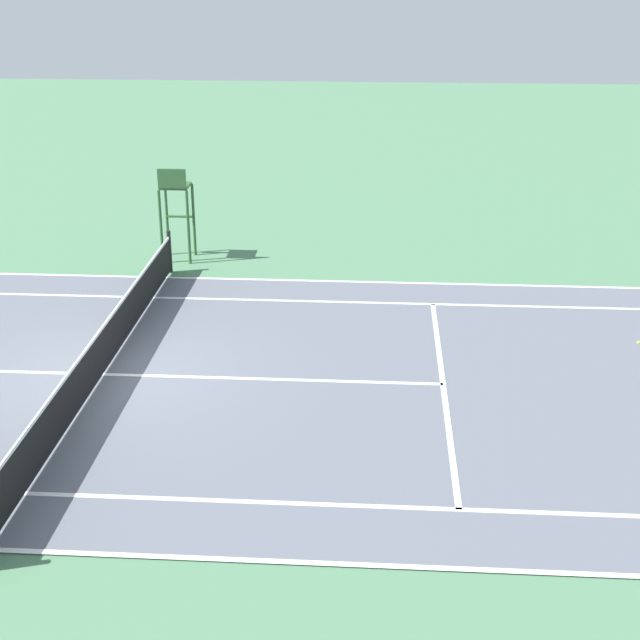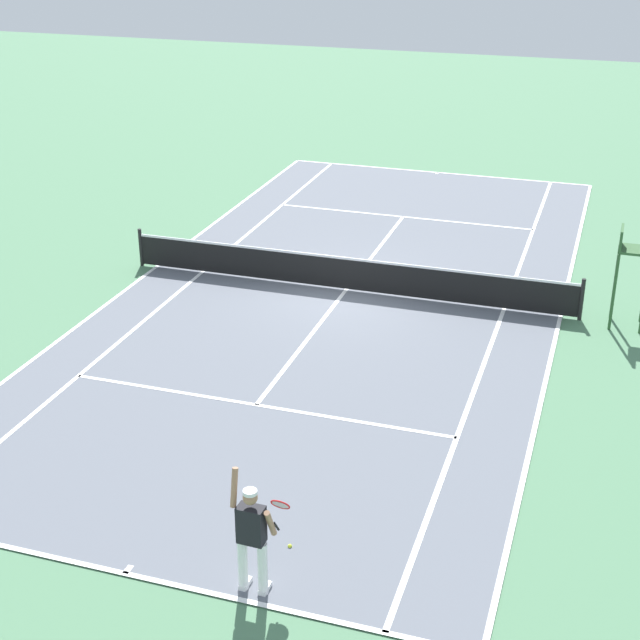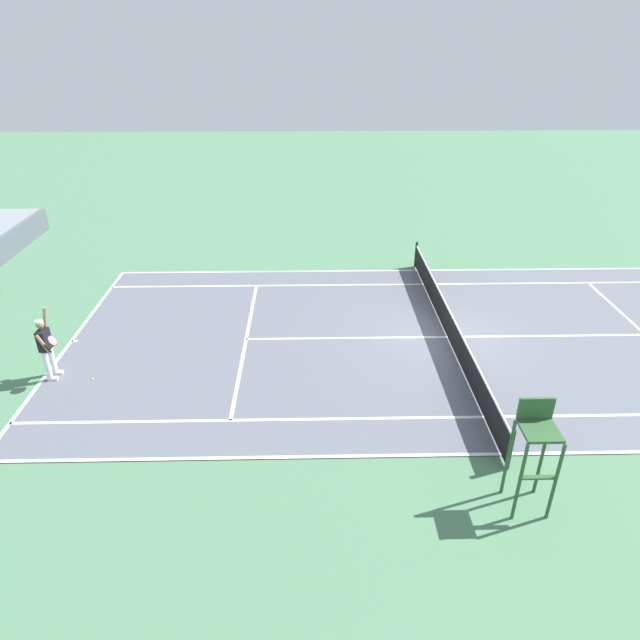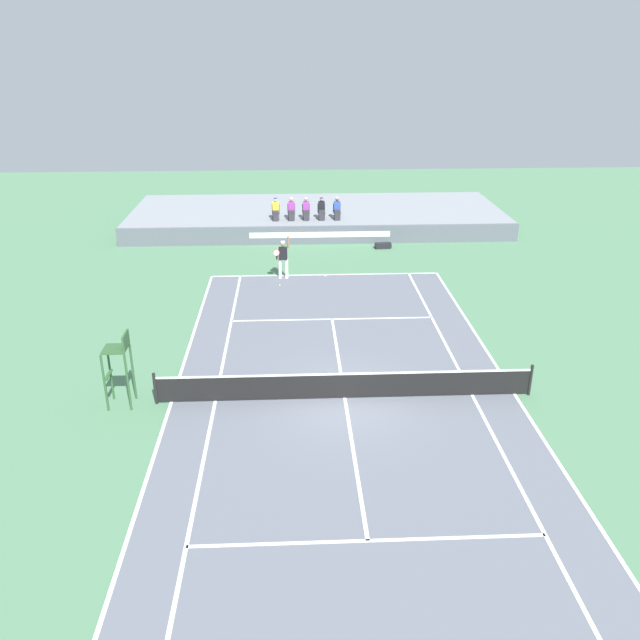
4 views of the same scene
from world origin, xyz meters
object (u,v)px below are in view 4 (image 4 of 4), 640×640
at_px(spectator_seated_1, 291,209).
at_px(spectator_seated_3, 322,209).
at_px(spectator_seated_2, 306,209).
at_px(tennis_player, 283,258).
at_px(tennis_ball, 280,285).
at_px(spectator_seated_0, 276,210).
at_px(equipment_bag, 383,246).
at_px(spectator_seated_4, 337,209).
at_px(umpire_chair, 119,360).

distance_m(spectator_seated_1, spectator_seated_3, 1.74).
relative_size(spectator_seated_2, tennis_player, 0.61).
relative_size(spectator_seated_3, tennis_ball, 18.60).
bearing_deg(spectator_seated_0, equipment_bag, -23.46).
xyz_separation_m(spectator_seated_4, umpire_chair, (-7.99, -18.73, -0.06)).
bearing_deg(equipment_bag, tennis_ball, -134.64).
relative_size(tennis_player, tennis_ball, 30.63).
xyz_separation_m(spectator_seated_1, spectator_seated_3, (1.74, 0.00, 0.00)).
relative_size(spectator_seated_2, spectator_seated_3, 1.00).
height_order(spectator_seated_0, spectator_seated_2, same).
relative_size(tennis_ball, equipment_bag, 0.07).
bearing_deg(spectator_seated_1, spectator_seated_4, 0.00).
bearing_deg(spectator_seated_1, tennis_ball, -94.25).
bearing_deg(tennis_player, spectator_seated_1, 86.38).
height_order(spectator_seated_0, spectator_seated_3, same).
bearing_deg(tennis_player, spectator_seated_4, 66.55).
relative_size(spectator_seated_1, tennis_player, 0.61).
xyz_separation_m(spectator_seated_3, tennis_ball, (-2.35, -8.24, -1.58)).
height_order(spectator_seated_3, tennis_player, spectator_seated_3).
xyz_separation_m(tennis_player, umpire_chair, (-4.91, -11.62, 0.56)).
height_order(spectator_seated_3, equipment_bag, spectator_seated_3).
xyz_separation_m(spectator_seated_1, umpire_chair, (-5.36, -18.73, -0.06)).
bearing_deg(equipment_bag, spectator_seated_2, 148.36).
xyz_separation_m(spectator_seated_0, spectator_seated_2, (1.74, 0.00, 0.00)).
distance_m(spectator_seated_0, umpire_chair, 19.26).
relative_size(spectator_seated_1, spectator_seated_4, 1.00).
bearing_deg(spectator_seated_4, spectator_seated_3, 180.00).
distance_m(spectator_seated_4, tennis_player, 7.78).
height_order(spectator_seated_0, tennis_ball, spectator_seated_0).
bearing_deg(spectator_seated_1, spectator_seated_0, 180.00).
xyz_separation_m(tennis_player, tennis_ball, (-0.16, -1.13, -0.96)).
height_order(spectator_seated_3, umpire_chair, umpire_chair).
distance_m(spectator_seated_0, spectator_seated_3, 2.63).
height_order(spectator_seated_4, tennis_player, spectator_seated_4).
xyz_separation_m(spectator_seated_2, tennis_player, (-1.30, -7.11, -0.62)).
bearing_deg(spectator_seated_3, umpire_chair, -110.75).
bearing_deg(spectator_seated_1, umpire_chair, -105.97).
bearing_deg(spectator_seated_1, tennis_player, -93.62).
height_order(spectator_seated_4, tennis_ball, spectator_seated_4).
relative_size(spectator_seated_3, tennis_player, 0.61).
distance_m(spectator_seated_2, equipment_bag, 5.09).
bearing_deg(spectator_seated_4, spectator_seated_2, 180.00).
bearing_deg(tennis_ball, tennis_player, 81.86).
bearing_deg(umpire_chair, tennis_ball, 65.65).
relative_size(spectator_seated_2, tennis_ball, 18.60).
distance_m(spectator_seated_1, tennis_player, 7.15).
bearing_deg(umpire_chair, spectator_seated_0, 76.59).
distance_m(spectator_seated_0, spectator_seated_2, 1.74).
height_order(spectator_seated_3, spectator_seated_4, same).
height_order(tennis_ball, equipment_bag, equipment_bag).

